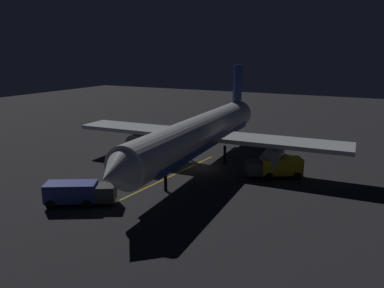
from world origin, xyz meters
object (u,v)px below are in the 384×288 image
Objects in this scene: ground_crew_worker at (92,188)px; airliner at (201,133)px; catering_truck at (276,167)px; baggage_truck at (78,193)px; traffic_cone_near_left at (128,173)px; traffic_cone_near_right at (105,176)px.

airliner is at bearing -110.71° from ground_crew_worker.
airliner is 10.07m from catering_truck.
baggage_truck is at bearing 48.31° from catering_truck.
baggage_truck reaches higher than traffic_cone_near_left.
traffic_cone_near_left is at bearing 49.15° from airliner.
ground_crew_worker is 3.16× the size of traffic_cone_near_right.
baggage_truck is at bearing 111.31° from traffic_cone_near_right.
ground_crew_worker is at bearing 116.68° from traffic_cone_near_right.
ground_crew_worker is (14.95, 14.19, -0.34)m from catering_truck.
airliner reaches higher than catering_truck.
baggage_truck is (5.05, 16.45, -3.15)m from airliner.
airliner is 72.40× the size of traffic_cone_near_right.
ground_crew_worker is 3.16× the size of traffic_cone_near_left.
baggage_truck is 12.16× the size of traffic_cone_near_right.
baggage_truck is 3.85× the size of ground_crew_worker.
baggage_truck is 1.01× the size of catering_truck.
traffic_cone_near_left is (0.81, -7.06, -0.64)m from ground_crew_worker.
airliner reaches higher than ground_crew_worker.
baggage_truck reaches higher than traffic_cone_near_right.
airliner is 15.58m from ground_crew_worker.
airliner is 10.30m from traffic_cone_near_left.
airliner is 5.95× the size of baggage_truck.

